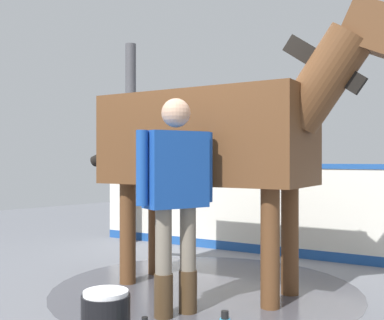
{
  "coord_description": "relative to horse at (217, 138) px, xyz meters",
  "views": [
    {
      "loc": [
        -3.33,
        3.33,
        1.24
      ],
      "look_at": [
        -0.41,
        0.35,
        1.23
      ],
      "focal_mm": 44.57,
      "sensor_mm": 36.0,
      "label": 1
    }
  ],
  "objects": [
    {
      "name": "ground_plane",
      "position": [
        0.36,
        0.04,
        -1.45
      ],
      "size": [
        16.0,
        16.0,
        0.02
      ],
      "primitive_type": "cube",
      "color": "slate"
    },
    {
      "name": "wet_patch",
      "position": [
        0.12,
        0.03,
        -1.44
      ],
      "size": [
        2.92,
        2.92,
        0.0
      ],
      "primitive_type": "cylinder",
      "color": "#4C4C54",
      "rests_on": "ground"
    },
    {
      "name": "barrier_wall",
      "position": [
        0.54,
        -1.77,
        -0.89
      ],
      "size": [
        5.45,
        1.34,
        1.18
      ],
      "color": "silver",
      "rests_on": "ground"
    },
    {
      "name": "roof_post_far",
      "position": [
        2.68,
        -1.09,
        0.04
      ],
      "size": [
        0.16,
        0.16,
        2.97
      ],
      "primitive_type": "cylinder",
      "color": "#4C4C51",
      "rests_on": "ground"
    },
    {
      "name": "horse",
      "position": [
        0.0,
        0.0,
        0.0
      ],
      "size": [
        3.32,
        1.29,
        2.52
      ],
      "rotation": [
        0.0,
        0.0,
        -2.91
      ],
      "color": "brown",
      "rests_on": "ground"
    },
    {
      "name": "handler",
      "position": [
        -0.23,
        0.76,
        -0.44
      ],
      "size": [
        0.33,
        0.67,
        1.72
      ],
      "rotation": [
        0.0,
        0.0,
        -0.23
      ],
      "color": "#47331E",
      "rests_on": "ground"
    },
    {
      "name": "wash_bucket",
      "position": [
        -0.32,
        1.49,
        -1.26
      ],
      "size": [
        0.33,
        0.33,
        0.35
      ],
      "color": "black",
      "rests_on": "ground"
    }
  ]
}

